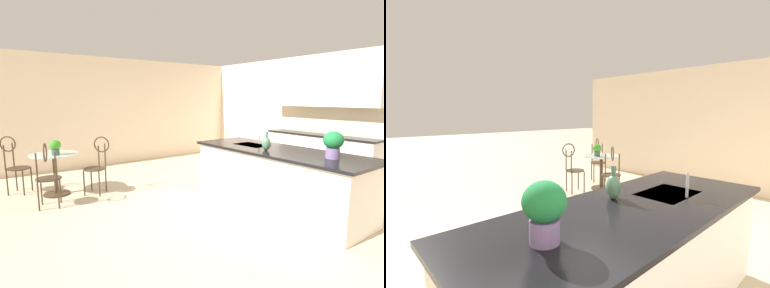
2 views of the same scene
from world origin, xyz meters
The scene contains 11 objects.
ground_plane centered at (0.00, 0.00, 0.00)m, with size 40.00×40.00×0.00m, color beige.
wall_left_window centered at (-4.26, 0.00, 1.35)m, with size 0.12×7.80×2.70m, color beige.
kitchen_island centered at (0.30, 0.85, 0.46)m, with size 2.80×1.06×0.92m.
bistro_table centered at (-2.35, -1.86, 0.45)m, with size 0.80×0.80×0.74m.
chair_near_window centered at (-1.72, -2.08, 0.57)m, with size 0.52×0.47×1.04m.
chair_by_island centered at (-2.86, -2.42, 0.57)m, with size 0.53×0.53×1.04m.
chair_toward_desk centered at (-1.96, -1.24, 0.57)m, with size 0.54×0.54×1.04m.
sink_faucet centered at (-0.25, 1.03, 1.03)m, with size 0.02×0.02×0.22m, color #B2B5BA.
potted_plant_on_table centered at (-2.21, -1.86, 0.89)m, with size 0.18×0.18×0.26m.
potted_plant_counter_far centered at (1.15, 0.87, 1.12)m, with size 0.25×0.25×0.36m.
vase_on_counter centered at (0.25, 0.62, 1.03)m, with size 0.13×0.13×0.29m.
Camera 2 is at (2.01, 2.06, 1.64)m, focal length 25.43 mm.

